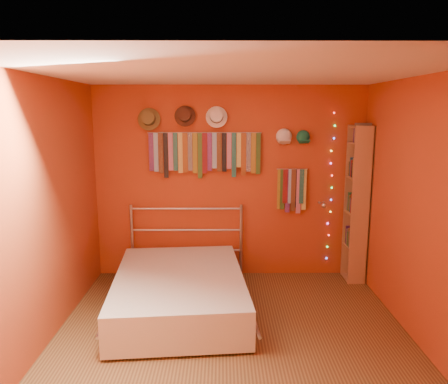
{
  "coord_description": "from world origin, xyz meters",
  "views": [
    {
      "loc": [
        -0.1,
        -3.89,
        2.18
      ],
      "look_at": [
        -0.08,
        0.9,
        1.28
      ],
      "focal_mm": 35.0,
      "sensor_mm": 36.0,
      "label": 1
    }
  ],
  "objects_px": {
    "reading_lamp": "(323,205)",
    "bed": "(180,291)",
    "bookshelf": "(360,203)",
    "tie_rack": "(205,152)"
  },
  "relations": [
    {
      "from": "tie_rack",
      "to": "reading_lamp",
      "type": "xyz_separation_m",
      "value": [
        1.51,
        -0.16,
        -0.66
      ]
    },
    {
      "from": "reading_lamp",
      "to": "bookshelf",
      "type": "distance_m",
      "value": 0.47
    },
    {
      "from": "tie_rack",
      "to": "reading_lamp",
      "type": "bearing_deg",
      "value": -6.23
    },
    {
      "from": "reading_lamp",
      "to": "bed",
      "type": "distance_m",
      "value": 2.11
    },
    {
      "from": "tie_rack",
      "to": "bed",
      "type": "bearing_deg",
      "value": -103.2
    },
    {
      "from": "tie_rack",
      "to": "bookshelf",
      "type": "relative_size",
      "value": 0.72
    },
    {
      "from": "reading_lamp",
      "to": "bed",
      "type": "relative_size",
      "value": 0.14
    },
    {
      "from": "bookshelf",
      "to": "bed",
      "type": "distance_m",
      "value": 2.53
    },
    {
      "from": "tie_rack",
      "to": "bookshelf",
      "type": "bearing_deg",
      "value": -4.48
    },
    {
      "from": "reading_lamp",
      "to": "bed",
      "type": "height_order",
      "value": "reading_lamp"
    }
  ]
}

